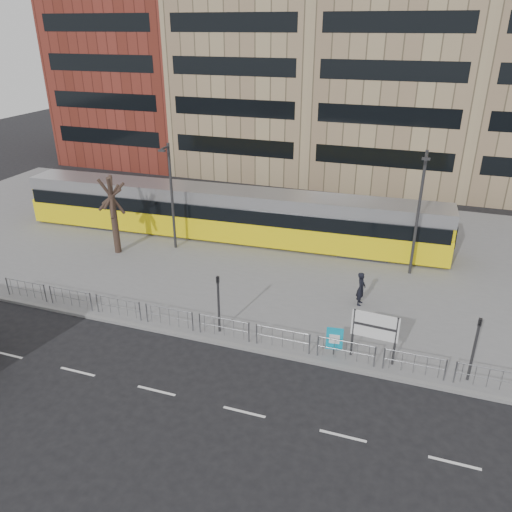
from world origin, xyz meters
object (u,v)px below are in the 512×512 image
(bare_tree, at_px, (108,173))
(station_sign, at_px, (375,328))
(tram, at_px, (227,213))
(pedestrian, at_px, (361,289))
(ad_panel, at_px, (335,339))
(traffic_light_east, at_px, (476,342))
(lamp_post_west, at_px, (171,193))
(traffic_light_west, at_px, (218,297))
(lamp_post_east, at_px, (419,209))

(bare_tree, bearing_deg, station_sign, -20.38)
(tram, xyz_separation_m, pedestrian, (10.53, -6.59, -0.84))
(ad_panel, relative_size, traffic_light_east, 0.47)
(tram, height_order, lamp_post_west, lamp_post_west)
(station_sign, height_order, pedestrian, station_sign)
(traffic_light_west, height_order, lamp_post_east, lamp_post_east)
(traffic_light_east, bearing_deg, bare_tree, 171.82)
(tram, bearing_deg, station_sign, -47.13)
(tram, relative_size, lamp_post_west, 4.23)
(lamp_post_east, distance_m, bare_tree, 19.26)
(traffic_light_west, bearing_deg, bare_tree, 133.19)
(tram, relative_size, traffic_light_west, 9.89)
(tram, distance_m, traffic_light_east, 19.70)
(traffic_light_west, distance_m, lamp_post_east, 13.28)
(pedestrian, bearing_deg, lamp_post_east, -21.81)
(pedestrian, height_order, lamp_post_west, lamp_post_west)
(ad_panel, bearing_deg, bare_tree, 150.32)
(station_sign, bearing_deg, tram, 139.15)
(lamp_post_east, bearing_deg, ad_panel, -106.34)
(lamp_post_east, bearing_deg, tram, 171.93)
(ad_panel, bearing_deg, tram, 123.92)
(traffic_light_east, relative_size, lamp_post_west, 0.43)
(bare_tree, bearing_deg, traffic_light_east, -17.03)
(lamp_post_west, relative_size, bare_tree, 0.95)
(traffic_light_west, bearing_deg, lamp_post_east, 34.71)
(ad_panel, xyz_separation_m, traffic_light_east, (5.89, 0.09, 1.12))
(lamp_post_west, height_order, lamp_post_east, lamp_post_east)
(traffic_light_east, height_order, bare_tree, bare_tree)
(traffic_light_west, bearing_deg, traffic_light_east, -13.59)
(pedestrian, xyz_separation_m, traffic_light_west, (-6.31, -5.01, 1.01))
(tram, bearing_deg, traffic_light_west, -72.82)
(traffic_light_east, distance_m, lamp_post_east, 10.47)
(tram, bearing_deg, bare_tree, -143.91)
(station_sign, bearing_deg, lamp_post_east, 86.62)
(tram, distance_m, bare_tree, 8.60)
(pedestrian, bearing_deg, traffic_light_west, 133.42)
(lamp_post_west, height_order, bare_tree, bare_tree)
(station_sign, relative_size, lamp_post_west, 0.34)
(station_sign, xyz_separation_m, pedestrian, (-1.24, 4.90, -0.73))
(bare_tree, bearing_deg, lamp_post_east, 9.11)
(station_sign, xyz_separation_m, traffic_light_west, (-7.55, -0.11, 0.28))
(bare_tree, bearing_deg, lamp_post_west, 29.46)
(station_sign, height_order, ad_panel, station_sign)
(traffic_light_east, distance_m, lamp_post_west, 20.62)
(tram, relative_size, lamp_post_east, 3.98)
(pedestrian, height_order, bare_tree, bare_tree)
(tram, xyz_separation_m, station_sign, (11.76, -11.49, -0.12))
(station_sign, xyz_separation_m, lamp_post_west, (-14.47, 8.51, 2.30))
(ad_panel, distance_m, traffic_light_east, 5.99)
(station_sign, height_order, traffic_light_west, traffic_light_west)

